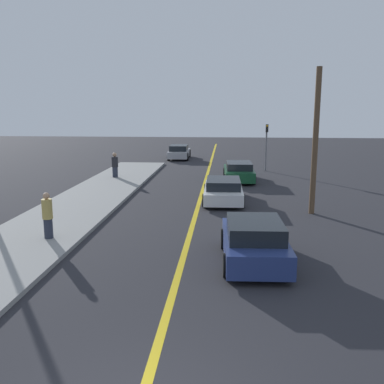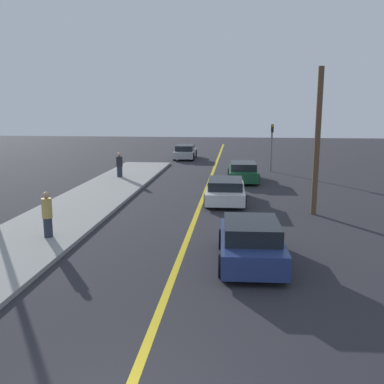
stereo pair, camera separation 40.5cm
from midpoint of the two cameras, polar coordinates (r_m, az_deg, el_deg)
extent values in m
cube|color=gold|center=(23.87, 0.95, 0.25)|extent=(0.20, 60.00, 0.01)
cube|color=gray|center=(21.34, -14.55, -1.26)|extent=(3.63, 28.58, 0.14)
cube|color=navy|center=(12.98, 7.37, -7.08)|extent=(1.93, 3.93, 0.66)
cube|color=black|center=(12.63, 7.48, -4.90)|extent=(1.65, 2.18, 0.48)
cylinder|color=black|center=(14.13, 3.50, -6.23)|extent=(0.24, 0.67, 0.66)
cylinder|color=black|center=(14.27, 10.37, -6.23)|extent=(0.24, 0.67, 0.66)
cylinder|color=black|center=(11.87, 3.70, -9.73)|extent=(0.24, 0.67, 0.66)
cylinder|color=black|center=(12.03, 11.92, -9.66)|extent=(0.24, 0.67, 0.66)
cube|color=silver|center=(21.04, 3.64, -0.05)|extent=(1.88, 4.19, 0.55)
cube|color=black|center=(20.74, 3.64, 1.15)|extent=(1.63, 2.31, 0.42)
cylinder|color=black|center=(22.34, 1.43, 0.29)|extent=(0.23, 0.63, 0.62)
cylinder|color=black|center=(22.34, 5.85, 0.23)|extent=(0.23, 0.63, 0.62)
cylinder|color=black|center=(19.82, 1.13, -1.14)|extent=(0.23, 0.63, 0.62)
cylinder|color=black|center=(19.82, 6.12, -1.20)|extent=(0.23, 0.63, 0.62)
cube|color=#144728|center=(27.04, 5.82, 2.51)|extent=(1.88, 4.20, 0.61)
cube|color=black|center=(26.76, 5.85, 3.53)|extent=(1.61, 2.33, 0.42)
cylinder|color=black|center=(28.30, 4.00, 2.59)|extent=(0.24, 0.61, 0.60)
cylinder|color=black|center=(28.39, 7.35, 2.55)|extent=(0.24, 0.61, 0.60)
cylinder|color=black|center=(25.76, 4.12, 1.72)|extent=(0.24, 0.61, 0.60)
cylinder|color=black|center=(25.86, 7.80, 1.68)|extent=(0.24, 0.61, 0.60)
cube|color=#9E9EA3|center=(38.31, -2.02, 5.17)|extent=(1.75, 4.23, 0.58)
cube|color=black|center=(38.05, -2.06, 5.91)|extent=(1.52, 2.33, 0.47)
cylinder|color=black|center=(39.71, -2.99, 5.18)|extent=(0.23, 0.70, 0.69)
cylinder|color=black|center=(39.55, -0.65, 5.17)|extent=(0.23, 0.70, 0.69)
cylinder|color=black|center=(37.13, -3.47, 4.75)|extent=(0.23, 0.70, 0.69)
cylinder|color=black|center=(36.96, -0.98, 4.74)|extent=(0.23, 0.70, 0.69)
cylinder|color=#282D3D|center=(15.59, -19.31, -4.59)|extent=(0.30, 0.30, 0.68)
cylinder|color=tan|center=(15.42, -19.47, -2.15)|extent=(0.35, 0.35, 0.68)
sphere|color=tan|center=(15.33, -19.59, -0.49)|extent=(0.23, 0.23, 0.23)
cylinder|color=#282D3D|center=(27.86, -10.62, 2.63)|extent=(0.34, 0.34, 0.65)
cylinder|color=#232328|center=(27.77, -10.67, 3.97)|extent=(0.40, 0.40, 0.65)
sphere|color=tan|center=(27.72, -10.70, 4.91)|extent=(0.26, 0.26, 0.26)
cylinder|color=slate|center=(31.20, 9.49, 5.82)|extent=(0.12, 0.12, 3.36)
cube|color=black|center=(30.92, 9.60, 8.38)|extent=(0.18, 0.18, 0.55)
sphere|color=orange|center=(30.82, 9.62, 8.68)|extent=(0.14, 0.14, 0.14)
cylinder|color=brown|center=(18.89, 15.53, 6.41)|extent=(0.24, 0.24, 6.21)
camera|label=1|loc=(0.20, -90.70, -0.14)|focal=40.00mm
camera|label=2|loc=(0.20, 89.30, 0.14)|focal=40.00mm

